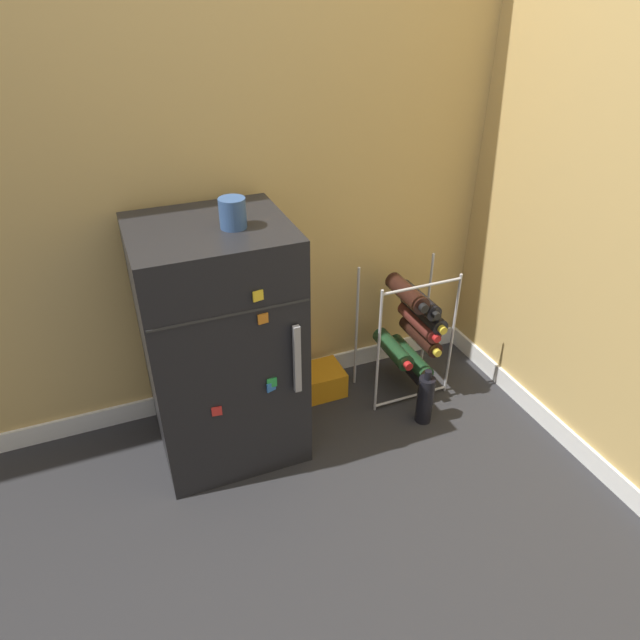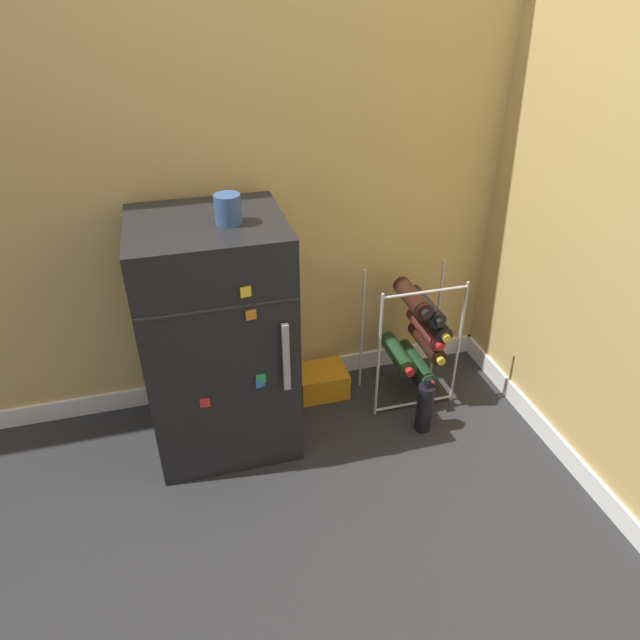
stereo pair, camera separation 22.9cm
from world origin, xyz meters
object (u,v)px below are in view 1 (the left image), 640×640
mini_fridge (221,345)px  fridge_top_cup (233,213)px  loose_bottle_floor (425,399)px  soda_box (319,381)px  wine_rack (413,331)px

mini_fridge → fridge_top_cup: 0.54m
fridge_top_cup → loose_bottle_floor: (0.73, -0.16, -0.89)m
mini_fridge → soda_box: mini_fridge is taller
soda_box → loose_bottle_floor: (0.35, -0.35, 0.06)m
soda_box → mini_fridge: bearing=-161.8°
soda_box → fridge_top_cup: size_ratio=2.21×
mini_fridge → soda_box: 0.64m
mini_fridge → wine_rack: 0.89m
wine_rack → loose_bottle_floor: bearing=-104.1°
mini_fridge → fridge_top_cup: bearing=-30.6°
loose_bottle_floor → mini_fridge: bearing=165.9°
loose_bottle_floor → wine_rack: bearing=75.9°
wine_rack → fridge_top_cup: size_ratio=6.07×
mini_fridge → loose_bottle_floor: size_ratio=3.59×
mini_fridge → wine_rack: size_ratio=1.56×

